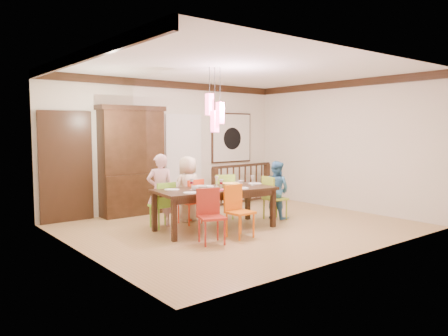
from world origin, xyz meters
TOP-DOWN VIEW (x-y plane):
  - floor at (0.00, 0.00)m, footprint 6.00×6.00m
  - ceiling at (0.00, 0.00)m, footprint 6.00×6.00m
  - wall_back at (0.00, 2.50)m, footprint 6.00×0.00m
  - wall_left at (-3.00, 0.00)m, footprint 0.00×5.00m
  - wall_right at (3.00, 0.00)m, footprint 0.00×5.00m
  - crown_molding at (0.00, 0.00)m, footprint 6.00×5.00m
  - panel_door at (-2.40, 2.45)m, footprint 1.04×0.07m
  - white_doorway at (0.35, 2.46)m, footprint 0.97×0.05m
  - painting at (1.80, 2.46)m, footprint 1.25×0.06m
  - pendant_cluster at (-0.53, 0.10)m, footprint 0.27×0.21m
  - dining_table at (-0.53, 0.10)m, footprint 2.27×1.24m
  - chair_far_left at (-1.22, 0.82)m, footprint 0.39×0.39m
  - chair_far_mid at (-0.61, 0.80)m, footprint 0.43×0.43m
  - chair_far_right at (0.17, 0.79)m, footprint 0.52×0.52m
  - chair_near_left at (-1.18, -0.67)m, footprint 0.49×0.49m
  - chair_near_mid at (-0.56, -0.64)m, footprint 0.41×0.41m
  - chair_end_right at (0.94, 0.03)m, footprint 0.45×0.45m
  - china_hutch at (-1.06, 2.30)m, footprint 1.46×0.46m
  - balustrade at (1.72, 1.95)m, footprint 1.96×0.25m
  - person_far_left at (-1.18, 0.93)m, footprint 0.58×0.48m
  - person_far_mid at (-0.51, 1.00)m, footprint 0.65×0.44m
  - person_end_right at (1.04, 0.11)m, footprint 0.56×0.65m
  - serving_bowl at (-0.22, 0.05)m, footprint 0.38×0.38m
  - small_bowl at (-0.81, 0.14)m, footprint 0.26×0.26m
  - cup_left at (-1.02, 0.02)m, footprint 0.12×0.12m
  - cup_right at (0.14, 0.18)m, footprint 0.11×0.11m
  - plate_far_left at (-1.27, 0.38)m, footprint 0.26×0.26m
  - plate_far_mid at (-0.51, 0.38)m, footprint 0.26×0.26m
  - plate_far_right at (0.23, 0.41)m, footprint 0.26×0.26m
  - plate_near_left at (-1.22, -0.14)m, footprint 0.26×0.26m
  - plate_near_mid at (-0.19, -0.23)m, footprint 0.26×0.26m
  - plate_end_right at (0.46, 0.12)m, footprint 0.26×0.26m
  - wine_glass_a at (-0.97, 0.20)m, footprint 0.08×0.08m
  - wine_glass_b at (-0.36, 0.27)m, footprint 0.08×0.08m
  - wine_glass_c at (-0.60, -0.17)m, footprint 0.08×0.08m
  - wine_glass_d at (0.28, -0.01)m, footprint 0.08×0.08m
  - napkin at (-0.59, -0.19)m, footprint 0.18×0.14m

SIDE VIEW (x-z plane):
  - floor at x=0.00m, z-range 0.00..0.00m
  - chair_far_left at x=-1.22m, z-range 0.06..0.91m
  - chair_far_mid at x=-0.61m, z-range 0.06..0.93m
  - chair_near_left at x=-1.18m, z-range 0.06..0.93m
  - balustrade at x=1.72m, z-range 0.02..0.98m
  - chair_near_mid at x=-0.56m, z-range 0.06..0.94m
  - chair_end_right at x=0.94m, z-range 0.06..0.94m
  - chair_far_right at x=0.17m, z-range 0.07..0.98m
  - person_end_right at x=1.04m, z-range 0.00..1.17m
  - person_far_mid at x=-0.51m, z-range 0.00..1.28m
  - dining_table at x=-0.53m, z-range 0.29..1.04m
  - person_far_left at x=-1.18m, z-range 0.00..1.36m
  - plate_far_left at x=-1.27m, z-range 0.75..0.76m
  - plate_far_mid at x=-0.51m, z-range 0.75..0.76m
  - plate_far_right at x=0.23m, z-range 0.75..0.76m
  - plate_near_left at x=-1.22m, z-range 0.75..0.76m
  - plate_near_mid at x=-0.19m, z-range 0.75..0.76m
  - plate_end_right at x=0.46m, z-range 0.75..0.76m
  - napkin at x=-0.59m, z-range 0.75..0.76m
  - small_bowl at x=-0.81m, z-range 0.75..0.82m
  - serving_bowl at x=-0.22m, z-range 0.75..0.83m
  - cup_right at x=0.14m, z-range 0.75..0.84m
  - cup_left at x=-1.02m, z-range 0.75..0.84m
  - wine_glass_a at x=-0.97m, z-range 0.75..0.94m
  - wine_glass_b at x=-0.36m, z-range 0.75..0.94m
  - wine_glass_c at x=-0.60m, z-range 0.75..0.94m
  - wine_glass_d at x=0.28m, z-range 0.75..0.94m
  - panel_door at x=-2.40m, z-range -0.07..2.17m
  - white_doorway at x=0.35m, z-range -0.06..2.16m
  - china_hutch at x=-1.06m, z-range 0.00..2.31m
  - wall_back at x=0.00m, z-range -1.55..4.45m
  - wall_left at x=-3.00m, z-range -1.05..3.95m
  - wall_right at x=3.00m, z-range -1.05..3.95m
  - painting at x=1.80m, z-range 0.97..2.22m
  - pendant_cluster at x=-0.53m, z-range 1.54..2.68m
  - crown_molding at x=0.00m, z-range 2.74..2.90m
  - ceiling at x=0.00m, z-range 2.90..2.90m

